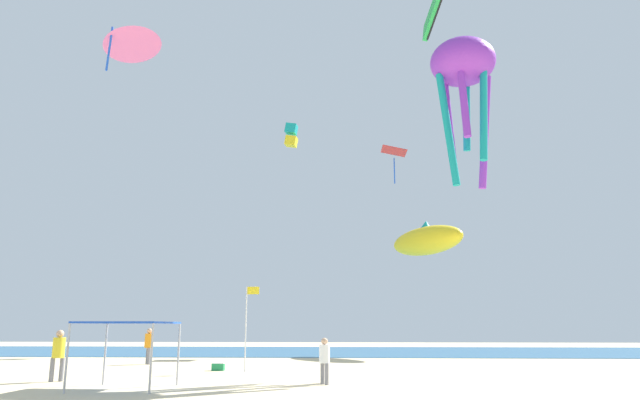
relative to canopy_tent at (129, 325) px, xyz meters
name	(u,v)px	position (x,y,z in m)	size (l,w,h in m)	color
ground	(253,386)	(3.93, 1.95, -2.10)	(110.00, 110.00, 0.10)	beige
ocean_strip	(310,351)	(3.93, 29.51, -2.03)	(110.00, 20.15, 0.03)	#28608C
canopy_tent	(129,325)	(0.00, 0.00, 0.00)	(2.72, 2.89, 2.16)	#B2B2B7
person_near_tent	(325,357)	(6.47, 1.89, -1.10)	(0.38, 0.38, 1.61)	slate
person_leftmost	(149,343)	(-3.65, 12.53, -0.93)	(0.45, 0.46, 1.91)	slate
person_central	(59,351)	(-3.58, 2.47, -0.94)	(0.45, 0.45, 1.88)	slate
banner_flag	(247,320)	(2.63, 7.60, 0.24)	(0.61, 0.06, 3.81)	silver
cooler_box	(218,367)	(1.21, 8.22, -1.87)	(0.57, 0.37, 0.35)	#1E8C4C
kite_diamond_red	(394,153)	(11.04, 27.25, 14.11)	(2.10, 2.13, 3.05)	red
kite_delta_pink	(132,41)	(-5.75, 12.27, 16.93)	(4.78, 4.77, 3.25)	pink
kite_parafoil_green	(436,4)	(12.75, 12.89, 19.13)	(1.30, 4.87, 2.98)	green
kite_box_teal	(291,135)	(2.19, 29.33, 16.52)	(1.17, 1.05, 2.13)	teal
kite_inflatable_yellow	(427,240)	(12.90, 22.92, 6.09)	(5.86, 7.10, 2.61)	yellow
kite_octopus_purple	(463,70)	(13.14, 7.90, 12.53)	(3.92, 3.92, 7.63)	purple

